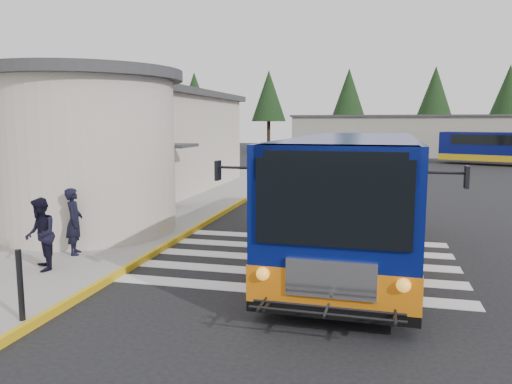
% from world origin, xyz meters
% --- Properties ---
extents(ground, '(140.00, 140.00, 0.00)m').
position_xyz_m(ground, '(0.00, 0.00, 0.00)').
color(ground, black).
rests_on(ground, ground).
extents(sidewalk, '(10.00, 34.00, 0.15)m').
position_xyz_m(sidewalk, '(-9.00, 4.00, 0.07)').
color(sidewalk, gray).
rests_on(sidewalk, ground).
extents(curb_strip, '(0.12, 34.00, 0.16)m').
position_xyz_m(curb_strip, '(-4.05, 4.00, 0.08)').
color(curb_strip, gold).
rests_on(curb_strip, ground).
extents(station_building, '(12.70, 18.70, 4.80)m').
position_xyz_m(station_building, '(-10.84, 6.91, 2.57)').
color(station_building, beige).
rests_on(station_building, ground).
extents(crosswalk, '(8.00, 5.35, 0.01)m').
position_xyz_m(crosswalk, '(-0.50, -0.80, 0.01)').
color(crosswalk, silver).
rests_on(crosswalk, ground).
extents(depot_building, '(26.40, 8.40, 4.20)m').
position_xyz_m(depot_building, '(6.00, 42.00, 2.11)').
color(depot_building, gray).
rests_on(depot_building, ground).
extents(tree_line, '(58.40, 4.40, 10.00)m').
position_xyz_m(tree_line, '(6.29, 50.00, 6.77)').
color(tree_line, black).
rests_on(tree_line, ground).
extents(transit_bus, '(3.97, 10.97, 3.07)m').
position_xyz_m(transit_bus, '(0.97, -0.16, 1.47)').
color(transit_bus, '#07115A').
rests_on(transit_bus, ground).
extents(pedestrian_a, '(0.62, 0.72, 1.67)m').
position_xyz_m(pedestrian_a, '(-5.80, -2.10, 0.99)').
color(pedestrian_a, black).
rests_on(pedestrian_a, sidewalk).
extents(pedestrian_b, '(0.98, 1.01, 1.63)m').
position_xyz_m(pedestrian_b, '(-5.72, -3.51, 0.97)').
color(pedestrian_b, black).
rests_on(pedestrian_b, sidewalk).
extents(bollard, '(0.10, 0.10, 1.21)m').
position_xyz_m(bollard, '(-4.20, -6.08, 0.75)').
color(bollard, black).
rests_on(bollard, sidewalk).
extents(far_bus_a, '(9.16, 5.90, 2.30)m').
position_xyz_m(far_bus_a, '(11.14, 30.94, 1.49)').
color(far_bus_a, '#070D54').
rests_on(far_bus_a, ground).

